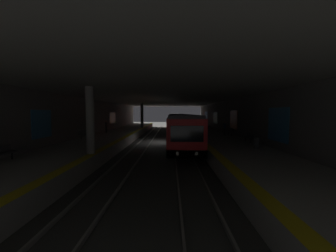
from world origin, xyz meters
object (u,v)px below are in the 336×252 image
bench_right_mid (83,133)px  trash_bin (256,143)px  bench_left_mid (231,131)px  person_walking_mid (225,128)px  person_waiting_near (106,126)px  bench_right_near (1,153)px  metro_train (176,122)px  pillar_far (142,116)px  bench_left_far (224,129)px  pillar_near (90,120)px  bench_left_near (249,137)px  backpack_on_floor (200,128)px

bench_right_mid → trash_bin: size_ratio=2.00×
bench_left_mid → person_walking_mid: 0.90m
person_waiting_near → bench_right_near: bearing=178.0°
metro_train → person_waiting_near: bearing=140.0°
person_waiting_near → bench_right_mid: bearing=174.4°
pillar_far → bench_left_far: bearing=-128.3°
pillar_far → person_walking_mid: (-13.35, -12.10, -1.33)m
pillar_near → metro_train: 27.66m
pillar_near → pillar_far: (25.03, 0.00, 0.00)m
bench_right_mid → bench_right_near: bearing=180.0°
metro_train → person_walking_mid: size_ratio=31.11×
bench_right_near → pillar_near: bearing=-59.8°
bench_right_near → person_waiting_near: 17.21m
bench_left_near → pillar_near: bearing=114.2°
person_waiting_near → backpack_on_floor: (5.54, -13.83, -0.74)m
metro_train → bench_left_near: bearing=-163.3°
trash_bin → person_walking_mid: bearing=0.3°
metro_train → backpack_on_floor: bearing=-150.5°
pillar_far → person_walking_mid: 18.07m
bench_left_far → trash_bin: 12.64m
bench_left_mid → person_walking_mid: person_walking_mid is taller
bench_left_mid → bench_right_mid: same height
bench_right_near → backpack_on_floor: 26.93m
pillar_near → backpack_on_floor: 22.83m
bench_left_far → bench_right_mid: (-6.35, 17.07, 0.00)m
pillar_near → bench_right_mid: 9.64m
bench_left_near → trash_bin: size_ratio=2.00×
bench_left_near → person_walking_mid: bearing=7.6°
person_waiting_near → backpack_on_floor: bearing=-68.2°
bench_right_near → bench_right_mid: same height
bench_right_mid → bench_left_far: bearing=-69.6°
metro_train → bench_left_mid: size_ratio=31.52×
metro_train → bench_left_mid: 16.29m
bench_left_near → backpack_on_floor: 14.75m
pillar_far → backpack_on_floor: size_ratio=11.38×
bench_left_mid → bench_left_far: (3.02, 0.00, 0.00)m
backpack_on_floor → pillar_far: bearing=65.2°
bench_right_near → backpack_on_floor: bearing=-32.4°
bench_left_near → bench_left_mid: (6.05, 0.00, 0.00)m
pillar_near → bench_left_mid: 17.59m
metro_train → backpack_on_floor: (-6.55, -3.70, -0.77)m
pillar_far → bench_left_far: (-10.17, -12.88, -1.75)m
person_walking_mid → trash_bin: 9.45m
person_walking_mid → trash_bin: size_ratio=2.03×
pillar_far → bench_right_near: size_ratio=2.68×
person_walking_mid → person_waiting_near: bearing=78.9°
bench_left_mid → person_waiting_near: (2.92, 16.46, 0.41)m
pillar_far → bench_right_mid: pillar_far is taller
metro_train → backpack_on_floor: metro_train is taller
pillar_far → bench_left_near: (-19.24, -12.88, -1.75)m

